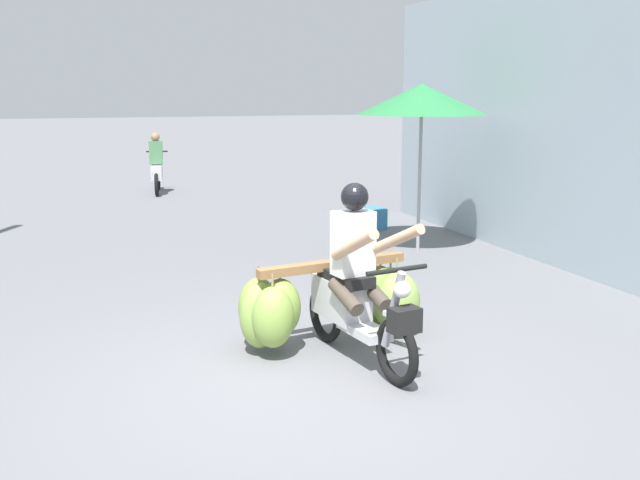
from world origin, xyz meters
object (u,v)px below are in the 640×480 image
object	(u,v)px
motorbike_main_loaded	(339,298)
produce_crate	(368,219)
market_umbrella_near_shop	(422,99)
motorbike_distant_ahead_left	(157,169)

from	to	relation	value
motorbike_main_loaded	produce_crate	world-z (taller)	motorbike_main_loaded
produce_crate	market_umbrella_near_shop	bearing A→B (deg)	-89.42
market_umbrella_near_shop	produce_crate	bearing A→B (deg)	90.58
motorbike_distant_ahead_left	market_umbrella_near_shop	distance (m)	8.21
motorbike_distant_ahead_left	produce_crate	size ratio (longest dim) A/B	2.88
market_umbrella_near_shop	produce_crate	world-z (taller)	market_umbrella_near_shop
motorbike_distant_ahead_left	market_umbrella_near_shop	bearing A→B (deg)	-69.09
produce_crate	motorbike_distant_ahead_left	bearing A→B (deg)	116.68
motorbike_main_loaded	motorbike_distant_ahead_left	size ratio (longest dim) A/B	1.16
motorbike_distant_ahead_left	produce_crate	world-z (taller)	motorbike_distant_ahead_left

